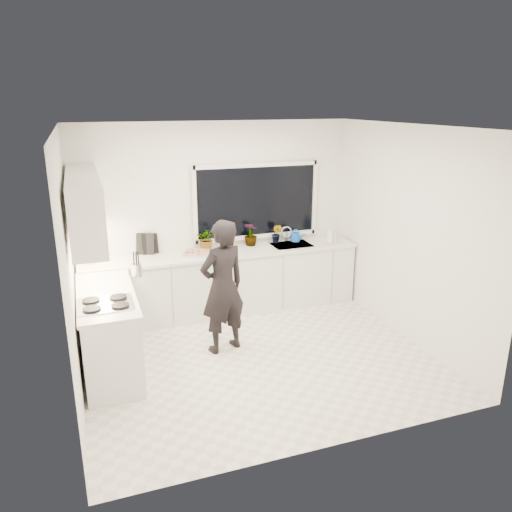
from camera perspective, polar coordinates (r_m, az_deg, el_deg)
name	(u,v)px	position (r m, az deg, el deg)	size (l,w,h in m)	color
floor	(258,358)	(6.15, 0.19, -11.56)	(4.00, 3.50, 0.02)	beige
wall_back	(217,217)	(7.24, -4.51, 4.45)	(4.00, 0.02, 2.70)	white
wall_left	(68,269)	(5.32, -20.64, -1.45)	(0.02, 3.50, 2.70)	white
wall_right	(408,235)	(6.55, 17.01, 2.33)	(0.02, 3.50, 2.70)	white
ceiling	(258,126)	(5.39, 0.22, 14.67)	(4.00, 3.50, 0.02)	white
window	(257,201)	(7.34, 0.07, 6.28)	(1.80, 0.02, 1.00)	black
base_cabinets_back	(224,283)	(7.22, -3.69, -3.13)	(3.92, 0.58, 0.88)	white
base_cabinets_left	(109,332)	(5.98, -16.42, -8.37)	(0.58, 1.60, 0.88)	white
countertop_back	(223,253)	(7.06, -3.74, 0.34)	(3.94, 0.62, 0.04)	silver
countertop_left	(106,295)	(5.80, -16.80, -4.27)	(0.62, 1.60, 0.04)	silver
upper_cabinets	(85,205)	(5.87, -18.98, 5.49)	(0.34, 2.10, 0.70)	white
sink	(291,248)	(7.42, 4.06, 0.94)	(0.58, 0.42, 0.14)	silver
faucet	(286,234)	(7.55, 3.48, 2.51)	(0.03, 0.03, 0.22)	silver
stovetop	(105,304)	(5.46, -16.82, -5.24)	(0.56, 0.48, 0.03)	black
person	(223,287)	(6.00, -3.83, -3.53)	(0.60, 0.40, 1.65)	black
pizza_tray	(200,253)	(6.95, -6.40, 0.30)	(0.48, 0.35, 0.03)	#B6B6BB
pizza	(200,252)	(6.95, -6.41, 0.43)	(0.44, 0.31, 0.01)	#B41B18
watering_can	(295,237)	(7.58, 4.51, 2.19)	(0.14, 0.14, 0.13)	blue
paper_towel_roll	(89,253)	(6.89, -18.53, 0.31)	(0.11, 0.11, 0.26)	silver
knife_block	(91,254)	(6.93, -18.34, 0.26)	(0.13, 0.10, 0.22)	#976D46
utensil_crock	(137,270)	(6.21, -13.48, -1.56)	(0.13, 0.13, 0.16)	silver
picture_frame_large	(150,244)	(7.07, -12.00, 1.36)	(0.22, 0.02, 0.28)	black
picture_frame_small	(145,244)	(7.06, -12.56, 1.38)	(0.25, 0.02, 0.30)	black
herb_plants	(229,237)	(7.21, -3.05, 2.20)	(1.34, 0.32, 0.34)	#26662D
soap_bottles	(331,235)	(7.48, 8.62, 2.42)	(0.23, 0.17, 0.31)	#D8BF66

